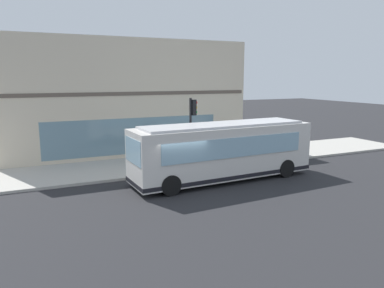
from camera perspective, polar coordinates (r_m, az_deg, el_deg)
ground at (r=18.12m, az=-2.43°, el=-7.13°), size 120.00×120.00×0.00m
sidewalk_curb at (r=22.66m, az=-7.19°, el=-3.41°), size 4.84×40.00×0.15m
building_corner at (r=27.28m, az=-10.79°, el=7.18°), size 6.06×16.90×8.03m
city_bus_nearside at (r=19.46m, az=4.87°, el=-1.20°), size 3.07×10.16×3.07m
traffic_light_near_corner at (r=21.05m, az=0.07°, el=3.83°), size 0.32×0.49×4.16m
fire_hydrant at (r=23.71m, az=8.21°, el=-1.73°), size 0.35×0.35×0.74m
pedestrian_near_hydrant at (r=26.58m, az=9.80°, el=1.02°), size 0.32×0.32×1.79m
pedestrian_by_light_pole at (r=21.34m, az=-2.97°, el=-1.23°), size 0.32×0.32×1.74m
pedestrian_walking_along_curb at (r=24.60m, az=11.93°, el=0.21°), size 0.32×0.32×1.80m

